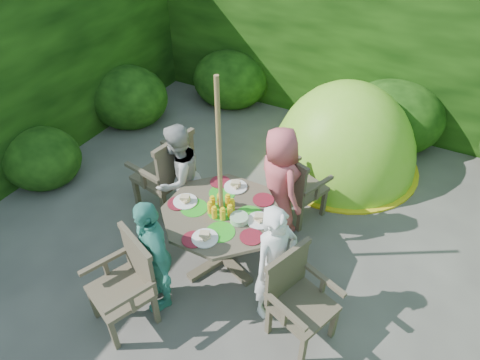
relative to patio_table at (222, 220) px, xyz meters
The scene contains 13 objects.
ground 0.77m from the patio_table, ahead, with size 60.00×60.00×0.00m, color #4A4742.
hedge_enclosure 1.50m from the patio_table, 70.15° to the left, with size 9.00×9.00×2.50m.
patio_table is the anchor object (origin of this frame).
parasol_pole 0.49m from the patio_table, behind, with size 0.04×0.04×2.20m, color olive.
garden_chair_right 1.10m from the patio_table, 22.61° to the right, with size 0.64×0.68×0.91m.
garden_chair_left 1.09m from the patio_table, 156.54° to the left, with size 0.66×0.72×1.05m.
garden_chair_back 1.10m from the patio_table, 67.70° to the left, with size 0.69×0.65×0.92m.
garden_chair_front 1.11m from the patio_table, 112.65° to the right, with size 0.70×0.66×0.93m.
child_right 0.80m from the patio_table, 22.51° to the right, with size 0.47×0.31×1.30m, color white.
child_left 0.81m from the patio_table, 157.63° to the left, with size 0.65×0.50×1.33m, color #A8A7A3.
child_back 0.80m from the patio_table, 67.87° to the left, with size 0.67×0.44×1.37m, color #D65860.
child_front 0.80m from the patio_table, 112.74° to the right, with size 0.76×0.32×1.29m, color teal.
dome_tent 2.49m from the patio_table, 75.47° to the left, with size 2.42×2.42×2.45m.
Camera 1 is at (1.19, -2.65, 3.67)m, focal length 32.00 mm.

